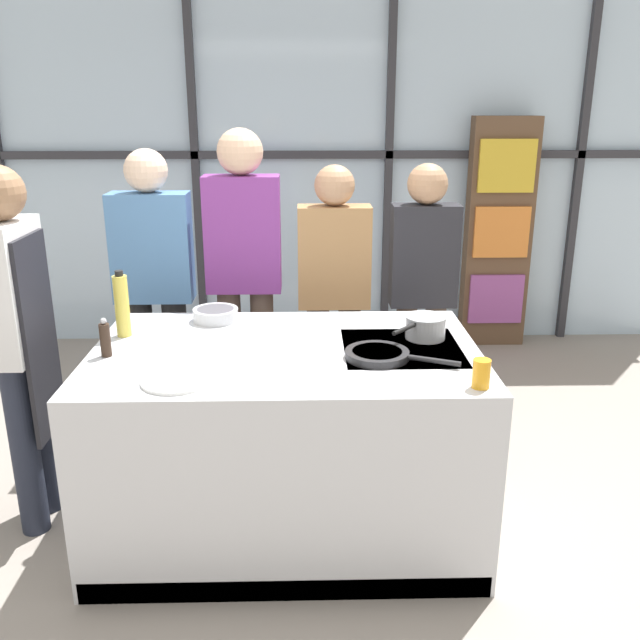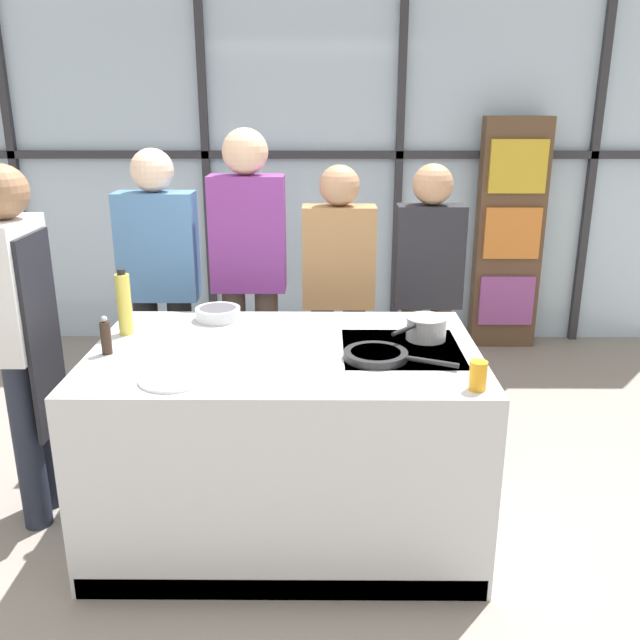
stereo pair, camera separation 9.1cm
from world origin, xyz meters
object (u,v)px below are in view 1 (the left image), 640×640
(white_plate, at_px, (176,380))
(saucepan, at_px, (425,326))
(juice_glass_near, at_px, (481,374))
(spectator_far_left, at_px, (154,280))
(spectator_center_right, at_px, (334,287))
(spectator_far_right, at_px, (423,283))
(frying_pan, at_px, (379,354))
(spectator_center_left, at_px, (244,266))
(chef, at_px, (18,328))
(pepper_grinder, at_px, (105,339))
(oil_bottle, at_px, (122,305))
(mixing_bowl, at_px, (216,314))

(white_plate, bearing_deg, saucepan, 24.64)
(saucepan, bearing_deg, juice_glass_near, -78.36)
(saucepan, distance_m, juice_glass_near, 0.58)
(spectator_far_left, relative_size, white_plate, 6.21)
(spectator_far_left, xyz_separation_m, spectator_center_right, (1.03, 0.00, -0.05))
(spectator_far_right, distance_m, frying_pan, 1.15)
(spectator_center_left, xyz_separation_m, spectator_center_right, (0.52, 0.00, -0.13))
(chef, xyz_separation_m, pepper_grinder, (0.43, -0.14, -0.00))
(spectator_center_left, distance_m, oil_bottle, 0.91)
(spectator_far_left, distance_m, juice_glass_near, 2.08)
(spectator_far_left, bearing_deg, spectator_far_right, -180.00)
(spectator_far_right, distance_m, juice_glass_near, 1.40)
(oil_bottle, bearing_deg, spectator_far_left, 91.06)
(spectator_center_right, height_order, oil_bottle, spectator_center_right)
(saucepan, bearing_deg, chef, -178.21)
(spectator_center_left, height_order, saucepan, spectator_center_left)
(mixing_bowl, xyz_separation_m, oil_bottle, (-0.40, -0.22, 0.11))
(oil_bottle, xyz_separation_m, pepper_grinder, (-0.01, -0.27, -0.07))
(spectator_far_left, xyz_separation_m, spectator_center_left, (0.52, 0.00, 0.08))
(saucepan, relative_size, mixing_bowl, 1.30)
(spectator_center_right, height_order, saucepan, spectator_center_right)
(spectator_far_right, bearing_deg, spectator_center_right, 0.00)
(mixing_bowl, bearing_deg, oil_bottle, -151.36)
(white_plate, height_order, mixing_bowl, mixing_bowl)
(spectator_far_left, height_order, spectator_center_right, spectator_far_left)
(chef, distance_m, spectator_center_left, 1.29)
(spectator_far_right, xyz_separation_m, white_plate, (-1.19, -1.32, -0.03))
(chef, bearing_deg, oil_bottle, 106.54)
(spectator_far_right, relative_size, juice_glass_near, 14.21)
(chef, relative_size, juice_glass_near, 14.89)
(spectator_center_right, height_order, white_plate, spectator_center_right)
(pepper_grinder, bearing_deg, white_plate, -39.81)
(spectator_far_left, distance_m, pepper_grinder, 1.03)
(spectator_far_right, distance_m, oil_bottle, 1.71)
(frying_pan, xyz_separation_m, saucepan, (0.24, 0.25, 0.04))
(spectator_center_left, distance_m, spectator_center_right, 0.53)
(spectator_center_right, xyz_separation_m, saucepan, (0.38, -0.83, 0.03))
(saucepan, height_order, white_plate, saucepan)
(mixing_bowl, bearing_deg, juice_glass_near, -37.53)
(frying_pan, bearing_deg, spectator_center_left, 121.36)
(chef, height_order, spectator_far_left, spectator_far_left)
(chef, bearing_deg, mixing_bowl, 112.60)
(saucepan, xyz_separation_m, juice_glass_near, (0.12, -0.57, -0.00))
(chef, relative_size, spectator_center_left, 0.94)
(spectator_far_right, xyz_separation_m, pepper_grinder, (-1.54, -1.03, 0.04))
(spectator_center_right, height_order, juice_glass_near, spectator_center_right)
(spectator_center_right, xyz_separation_m, white_plate, (-0.68, -1.32, -0.02))
(spectator_far_left, bearing_deg, frying_pan, 137.33)
(spectator_center_left, bearing_deg, chef, 43.55)
(chef, relative_size, white_plate, 6.20)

